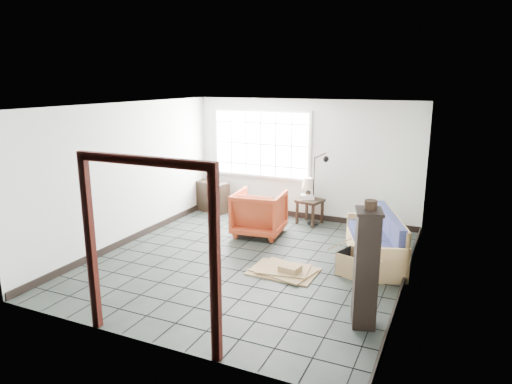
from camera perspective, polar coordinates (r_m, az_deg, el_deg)
The scene contains 15 objects.
ground at distance 7.82m, azimuth -0.64°, elevation -8.59°, with size 5.50×5.50×0.00m, color black.
room_shell at distance 7.38m, azimuth -0.58°, elevation 3.64°, with size 5.02×5.52×2.61m.
window_panel at distance 10.20m, azimuth 0.67°, elevation 6.02°, with size 2.32×0.08×1.52m.
doorway_trim at distance 5.18m, azimuth -13.45°, elevation -4.59°, with size 1.80×0.08×2.20m.
futon_sofa at distance 7.99m, azimuth 15.00°, elevation -6.29°, with size 1.31×2.00×0.83m.
armchair at distance 8.97m, azimuth 0.42°, elevation -2.36°, with size 0.94×0.88×0.96m, color #9C3A16.
side_table at distance 9.72m, azimuth 6.76°, elevation -1.47°, with size 0.58×0.58×0.53m.
table_lamp at distance 9.71m, azimuth 6.56°, elevation 0.98°, with size 0.36×0.36×0.44m.
projector at distance 9.72m, azimuth 6.44°, elevation -0.59°, with size 0.33×0.30×0.10m.
floor_lamp at distance 9.58m, azimuth 7.88°, elevation 0.66°, with size 0.48×0.31×1.54m.
console_shelf at distance 10.69m, azimuth -5.66°, elevation -0.52°, with size 0.95×0.57×0.70m.
tall_shelf at distance 5.79m, azimuth 13.58°, elevation -9.17°, with size 0.41×0.48×1.49m.
pot at distance 5.56m, azimuth 14.16°, elevation -1.58°, with size 0.17×0.17×0.11m.
open_box at distance 7.39m, azimuth 12.61°, elevation -8.79°, with size 0.98×0.68×0.50m.
cardboard_pile at distance 7.38m, azimuth 3.58°, elevation -9.72°, with size 1.06×0.86×0.15m.
Camera 1 is at (3.06, -6.55, 2.98)m, focal length 32.00 mm.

